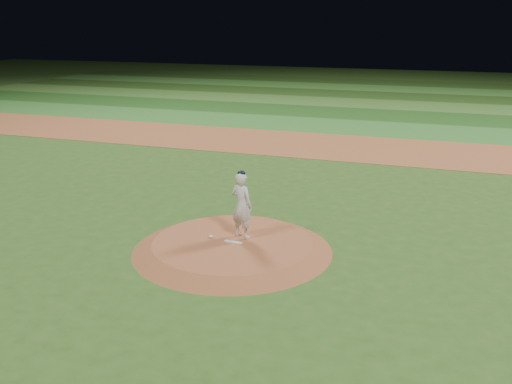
% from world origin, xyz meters
% --- Properties ---
extents(ground, '(120.00, 120.00, 0.00)m').
position_xyz_m(ground, '(0.00, 0.00, 0.00)').
color(ground, '#2D541B').
rests_on(ground, ground).
extents(infield_dirt_band, '(70.00, 6.00, 0.02)m').
position_xyz_m(infield_dirt_band, '(0.00, 14.00, 0.01)').
color(infield_dirt_band, '#97542E').
rests_on(infield_dirt_band, ground).
extents(outfield_stripe_0, '(70.00, 5.00, 0.02)m').
position_xyz_m(outfield_stripe_0, '(0.00, 19.50, 0.01)').
color(outfield_stripe_0, '#307029').
rests_on(outfield_stripe_0, ground).
extents(outfield_stripe_1, '(70.00, 5.00, 0.02)m').
position_xyz_m(outfield_stripe_1, '(0.00, 24.50, 0.01)').
color(outfield_stripe_1, '#1E4E19').
rests_on(outfield_stripe_1, ground).
extents(outfield_stripe_2, '(70.00, 5.00, 0.02)m').
position_xyz_m(outfield_stripe_2, '(0.00, 29.50, 0.01)').
color(outfield_stripe_2, '#3C6F28').
rests_on(outfield_stripe_2, ground).
extents(outfield_stripe_3, '(70.00, 5.00, 0.02)m').
position_xyz_m(outfield_stripe_3, '(0.00, 34.50, 0.01)').
color(outfield_stripe_3, '#244817').
rests_on(outfield_stripe_3, ground).
extents(outfield_stripe_4, '(70.00, 5.00, 0.02)m').
position_xyz_m(outfield_stripe_4, '(0.00, 39.50, 0.01)').
color(outfield_stripe_4, '#38762A').
rests_on(outfield_stripe_4, ground).
extents(outfield_stripe_5, '(70.00, 5.00, 0.02)m').
position_xyz_m(outfield_stripe_5, '(0.00, 44.50, 0.01)').
color(outfield_stripe_5, '#254A17').
rests_on(outfield_stripe_5, ground).
extents(pitchers_mound, '(5.50, 5.50, 0.25)m').
position_xyz_m(pitchers_mound, '(0.00, 0.00, 0.12)').
color(pitchers_mound, '#97522F').
rests_on(pitchers_mound, ground).
extents(pitching_rubber, '(0.52, 0.17, 0.03)m').
position_xyz_m(pitching_rubber, '(0.05, -0.05, 0.26)').
color(pitching_rubber, silver).
rests_on(pitching_rubber, pitchers_mound).
extents(rosin_bag, '(0.12, 0.12, 0.07)m').
position_xyz_m(rosin_bag, '(-0.68, 0.08, 0.28)').
color(rosin_bag, silver).
rests_on(rosin_bag, pitchers_mound).
extents(pitcher_on_mound, '(0.79, 0.65, 1.93)m').
position_xyz_m(pitcher_on_mound, '(0.13, 0.41, 1.20)').
color(pitcher_on_mound, silver).
rests_on(pitcher_on_mound, pitchers_mound).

